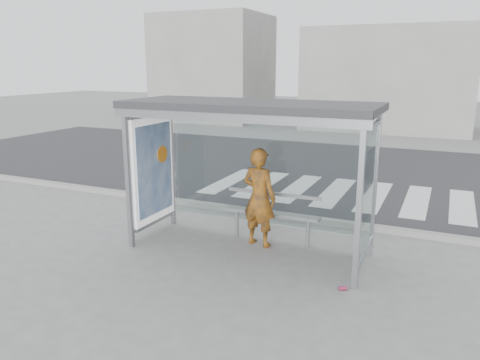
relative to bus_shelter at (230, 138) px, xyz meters
name	(u,v)px	position (x,y,z in m)	size (l,w,h in m)	color
ground	(248,250)	(0.37, -0.06, -1.98)	(80.00, 80.00, 0.00)	slate
road	(337,171)	(0.37, 6.94, -1.98)	(30.00, 10.00, 0.01)	#2B2A2D
curb	(284,216)	(0.37, 1.89, -1.92)	(30.00, 0.18, 0.12)	gray
crosswalk	(335,192)	(0.87, 4.44, -1.98)	(6.55, 3.00, 0.00)	silver
bus_shelter	(230,138)	(0.00, 0.00, 0.00)	(4.25, 1.65, 2.62)	gray
building_left	(213,68)	(-9.63, 17.94, 1.02)	(6.00, 5.00, 6.00)	gray
building_center	(389,79)	(0.37, 17.94, 0.52)	(8.00, 5.00, 5.00)	gray
person	(259,197)	(0.44, 0.27, -1.08)	(0.66, 0.43, 1.80)	orange
bench	(272,213)	(0.59, 0.52, -1.43)	(1.80, 0.22, 0.93)	gray
soda_can	(343,288)	(2.23, -0.89, -1.95)	(0.06, 0.06, 0.12)	#C83B6E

